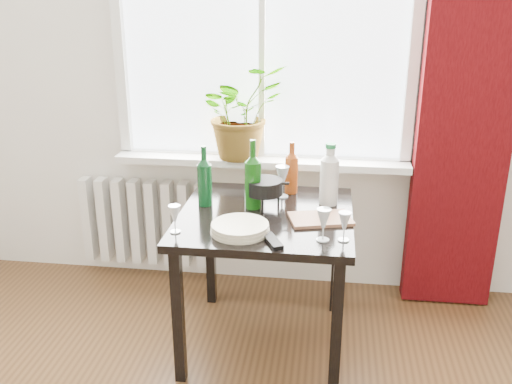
# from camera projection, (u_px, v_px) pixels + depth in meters

# --- Properties ---
(window) EXTENTS (1.72, 0.08, 1.62)m
(window) POSITION_uv_depth(u_px,v_px,m) (263.00, 23.00, 3.15)
(window) COLOR white
(window) RESTS_ON ground
(windowsill) EXTENTS (1.72, 0.20, 0.04)m
(windowsill) POSITION_uv_depth(u_px,v_px,m) (261.00, 161.00, 3.35)
(windowsill) COLOR silver
(windowsill) RESTS_ON ground
(curtain) EXTENTS (0.50, 0.12, 2.56)m
(curtain) POSITION_uv_depth(u_px,v_px,m) (470.00, 86.00, 3.02)
(curtain) COLOR #370507
(curtain) RESTS_ON ground
(radiator) EXTENTS (0.80, 0.10, 0.55)m
(radiator) POSITION_uv_depth(u_px,v_px,m) (144.00, 222.00, 3.63)
(radiator) COLOR white
(radiator) RESTS_ON ground
(table) EXTENTS (0.85, 0.85, 0.74)m
(table) POSITION_uv_depth(u_px,v_px,m) (266.00, 231.00, 2.84)
(table) COLOR black
(table) RESTS_ON ground
(potted_plant) EXTENTS (0.64, 0.64, 0.54)m
(potted_plant) POSITION_uv_depth(u_px,v_px,m) (241.00, 112.00, 3.26)
(potted_plant) COLOR #2C741E
(potted_plant) RESTS_ON windowsill
(wine_bottle_left) EXTENTS (0.09, 0.09, 0.31)m
(wine_bottle_left) POSITION_uv_depth(u_px,v_px,m) (204.00, 175.00, 2.87)
(wine_bottle_left) COLOR #0B3B19
(wine_bottle_left) RESTS_ON table
(wine_bottle_right) EXTENTS (0.10, 0.10, 0.36)m
(wine_bottle_right) POSITION_uv_depth(u_px,v_px,m) (253.00, 174.00, 2.83)
(wine_bottle_right) COLOR #0E430C
(wine_bottle_right) RESTS_ON table
(bottle_amber) EXTENTS (0.07, 0.07, 0.29)m
(bottle_amber) POSITION_uv_depth(u_px,v_px,m) (292.00, 167.00, 3.04)
(bottle_amber) COLOR maroon
(bottle_amber) RESTS_ON table
(cleaning_bottle) EXTENTS (0.10, 0.10, 0.33)m
(cleaning_bottle) POSITION_uv_depth(u_px,v_px,m) (330.00, 173.00, 2.88)
(cleaning_bottle) COLOR silver
(cleaning_bottle) RESTS_ON table
(wineglass_front_right) EXTENTS (0.08, 0.08, 0.15)m
(wineglass_front_right) POSITION_uv_depth(u_px,v_px,m) (323.00, 225.00, 2.49)
(wineglass_front_right) COLOR silver
(wineglass_front_right) RESTS_ON table
(wineglass_far_right) EXTENTS (0.07, 0.07, 0.14)m
(wineglass_far_right) POSITION_uv_depth(u_px,v_px,m) (344.00, 226.00, 2.49)
(wineglass_far_right) COLOR silver
(wineglass_far_right) RESTS_ON table
(wineglass_back_center) EXTENTS (0.10, 0.10, 0.17)m
(wineglass_back_center) POSITION_uv_depth(u_px,v_px,m) (282.00, 181.00, 3.00)
(wineglass_back_center) COLOR silver
(wineglass_back_center) RESTS_ON table
(wineglass_back_left) EXTENTS (0.08, 0.08, 0.16)m
(wineglass_back_left) POSITION_uv_depth(u_px,v_px,m) (254.00, 177.00, 3.09)
(wineglass_back_left) COLOR silver
(wineglass_back_left) RESTS_ON table
(wineglass_front_left) EXTENTS (0.07, 0.07, 0.13)m
(wineglass_front_left) POSITION_uv_depth(u_px,v_px,m) (175.00, 219.00, 2.58)
(wineglass_front_left) COLOR silver
(wineglass_front_left) RESTS_ON table
(plate_stack) EXTENTS (0.28, 0.28, 0.04)m
(plate_stack) POSITION_uv_depth(u_px,v_px,m) (240.00, 228.00, 2.59)
(plate_stack) COLOR beige
(plate_stack) RESTS_ON table
(fondue_pot) EXTENTS (0.26, 0.24, 0.14)m
(fondue_pot) POSITION_uv_depth(u_px,v_px,m) (264.00, 193.00, 2.87)
(fondue_pot) COLOR black
(fondue_pot) RESTS_ON table
(tv_remote) EXTENTS (0.11, 0.16, 0.02)m
(tv_remote) POSITION_uv_depth(u_px,v_px,m) (272.00, 241.00, 2.50)
(tv_remote) COLOR black
(tv_remote) RESTS_ON table
(cutting_board) EXTENTS (0.33, 0.26, 0.02)m
(cutting_board) POSITION_uv_depth(u_px,v_px,m) (320.00, 219.00, 2.73)
(cutting_board) COLOR #925E42
(cutting_board) RESTS_ON table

